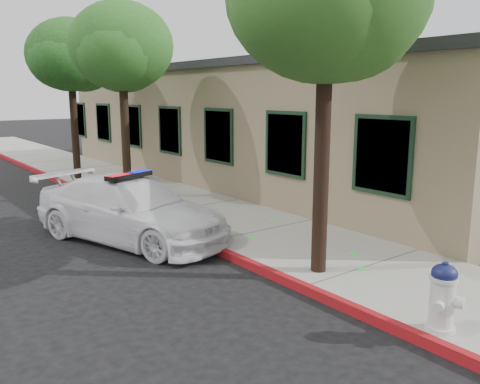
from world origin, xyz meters
name	(u,v)px	position (x,y,z in m)	size (l,w,h in m)	color
ground	(305,295)	(0.00, 0.00, 0.00)	(120.00, 120.00, 0.00)	black
sidewalk	(262,233)	(1.60, 3.00, 0.07)	(3.20, 60.00, 0.15)	gray
red_curb	(206,245)	(0.06, 3.00, 0.08)	(0.14, 60.00, 0.16)	maroon
clapboard_building	(265,123)	(6.69, 9.00, 2.13)	(7.30, 20.89, 4.24)	#8C7E5C
police_car	(131,209)	(-0.90, 4.56, 0.70)	(3.46, 5.21, 1.52)	white
fire_hydrant	(443,297)	(0.35, -2.17, 0.62)	(0.54, 0.47, 0.94)	silver
street_tree_near	(328,4)	(0.72, 0.38, 4.62)	(3.57, 3.27, 5.99)	black
street_tree_mid	(121,51)	(0.70, 8.25, 4.41)	(2.96, 3.09, 5.65)	black
street_tree_far	(71,59)	(0.74, 12.54, 4.42)	(3.17, 3.00, 5.68)	black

